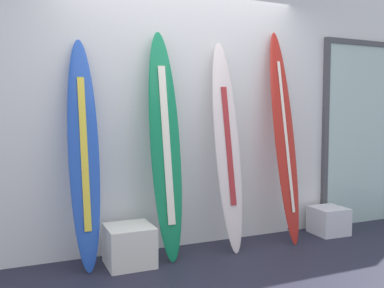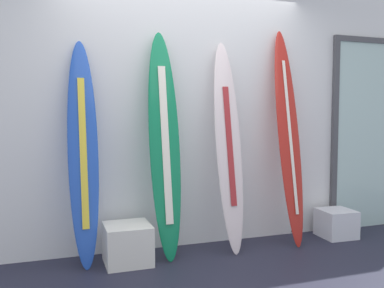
# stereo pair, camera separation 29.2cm
# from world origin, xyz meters

# --- Properties ---
(wall_back) EXTENTS (7.20, 0.20, 2.80)m
(wall_back) POSITION_xyz_m (0.00, 1.30, 1.40)
(wall_back) COLOR white
(wall_back) RESTS_ON ground
(surfboard_cobalt) EXTENTS (0.27, 0.41, 1.97)m
(surfboard_cobalt) POSITION_xyz_m (-0.99, 0.98, 0.97)
(surfboard_cobalt) COLOR blue
(surfboard_cobalt) RESTS_ON ground
(surfboard_emerald) EXTENTS (0.30, 0.44, 2.08)m
(surfboard_emerald) POSITION_xyz_m (-0.27, 0.94, 1.03)
(surfboard_emerald) COLOR #127E4E
(surfboard_emerald) RESTS_ON ground
(surfboard_ivory) EXTENTS (0.27, 0.44, 2.03)m
(surfboard_ivory) POSITION_xyz_m (0.36, 0.94, 1.00)
(surfboard_ivory) COLOR silver
(surfboard_ivory) RESTS_ON ground
(surfboard_crimson) EXTENTS (0.26, 0.47, 2.18)m
(surfboard_crimson) POSITION_xyz_m (1.03, 0.94, 1.08)
(surfboard_crimson) COLOR red
(surfboard_crimson) RESTS_ON ground
(display_block_left) EXTENTS (0.40, 0.40, 0.35)m
(display_block_left) POSITION_xyz_m (-0.63, 0.88, 0.17)
(display_block_left) COLOR white
(display_block_left) RESTS_ON ground
(display_block_center) EXTENTS (0.36, 0.36, 0.29)m
(display_block_center) POSITION_xyz_m (1.63, 0.94, 0.15)
(display_block_center) COLOR silver
(display_block_center) RESTS_ON ground
(glass_door) EXTENTS (1.07, 0.06, 2.19)m
(glass_door) POSITION_xyz_m (2.27, 1.18, 1.13)
(glass_door) COLOR silver
(glass_door) RESTS_ON ground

